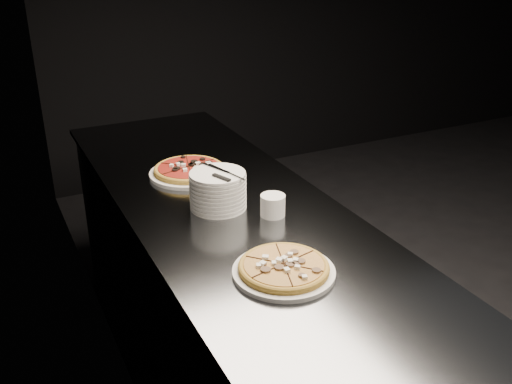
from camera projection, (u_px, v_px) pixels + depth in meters
name	position (u px, v px, depth m)	size (l,w,h in m)	color
wall_left	(120.00, 90.00, 1.71)	(0.02, 5.00, 2.80)	black
counter	(237.00, 314.00, 2.24)	(0.74, 2.44, 0.92)	slate
pizza_mushroom	(284.00, 268.00, 1.66)	(0.32, 0.32, 0.03)	white
pizza_tomato	(189.00, 170.00, 2.35)	(0.35, 0.35, 0.04)	white
plate_stack	(218.00, 190.00, 2.05)	(0.20, 0.20, 0.14)	white
cutlery	(221.00, 173.00, 2.01)	(0.07, 0.22, 0.01)	silver
ramekin	(273.00, 205.00, 2.00)	(0.09, 0.09, 0.08)	silver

